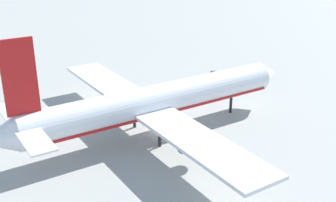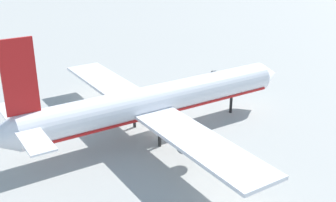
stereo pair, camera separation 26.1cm
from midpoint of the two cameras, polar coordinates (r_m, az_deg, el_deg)
name	(u,v)px [view 2 (the right image)]	position (r m, az deg, el deg)	size (l,w,h in m)	color
ground_plane	(158,133)	(93.76, -1.26, -4.36)	(600.00, 600.00, 0.00)	#9E9E99
airliner	(153,102)	(90.06, -1.99, -0.15)	(71.83, 71.26, 25.14)	white
baggage_cart_0	(215,72)	(134.79, 6.51, 3.95)	(2.35, 3.15, 0.40)	#595B60
traffic_cone_0	(5,101)	(118.31, -21.29, -0.04)	(0.36, 0.36, 0.55)	orange
traffic_cone_1	(90,80)	(128.85, -10.48, 2.88)	(0.36, 0.36, 0.55)	orange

